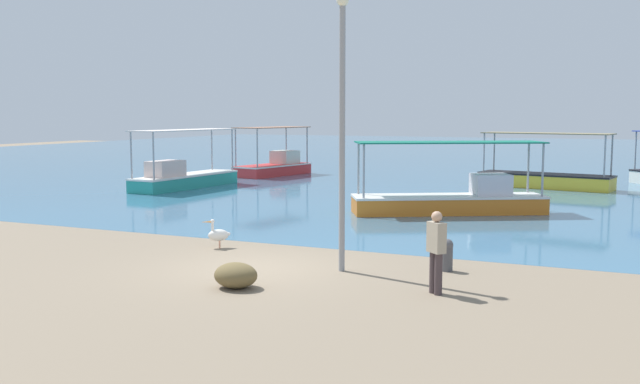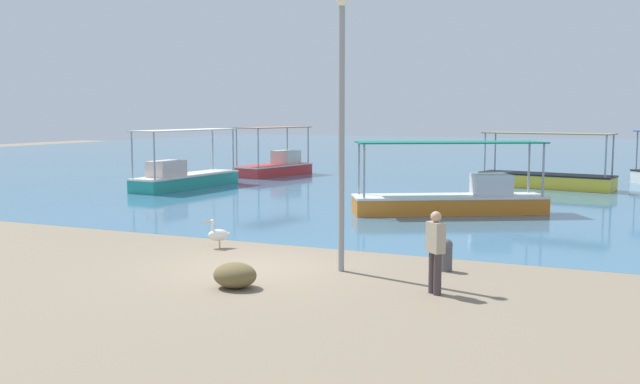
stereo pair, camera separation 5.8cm
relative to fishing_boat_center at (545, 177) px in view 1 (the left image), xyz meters
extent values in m
plane|color=#806F5A|center=(-4.22, -21.74, -0.53)|extent=(120.00, 120.00, 0.00)
cube|color=teal|center=(-4.22, 26.26, -0.53)|extent=(110.00, 90.00, 0.00)
cube|color=yellow|center=(0.00, 0.00, -0.18)|extent=(6.48, 2.77, 0.70)
cube|color=black|center=(0.00, 0.00, 0.13)|extent=(6.53, 2.81, 0.08)
cylinder|color=#99999E|center=(2.97, 0.16, 1.14)|extent=(0.08, 0.08, 1.94)
cylinder|color=#99999E|center=(2.72, -1.22, 1.14)|extent=(0.08, 0.08, 1.94)
cylinder|color=#99999E|center=(-2.72, 1.22, 1.14)|extent=(0.08, 0.08, 1.94)
cylinder|color=#99999E|center=(-2.97, -0.16, 1.14)|extent=(0.08, 0.08, 1.94)
cube|color=#827757|center=(0.00, 0.00, 2.13)|extent=(6.30, 2.83, 0.05)
cube|color=teal|center=(-16.13, -7.08, -0.20)|extent=(2.01, 6.69, 0.66)
cube|color=silver|center=(-16.13, -7.08, 0.09)|extent=(2.06, 6.73, 0.08)
cylinder|color=#99999E|center=(-16.57, -3.99, 1.20)|extent=(0.08, 0.08, 2.13)
cylinder|color=#99999E|center=(-15.26, -4.08, 1.20)|extent=(0.08, 0.08, 2.13)
cylinder|color=#99999E|center=(-17.00, -10.07, 1.20)|extent=(0.08, 0.08, 2.13)
cylinder|color=#99999E|center=(-15.69, -10.16, 1.20)|extent=(0.08, 0.08, 2.13)
cube|color=silver|center=(-16.13, -7.08, 2.29)|extent=(2.10, 6.49, 0.05)
cube|color=beige|center=(-16.23, -8.56, 0.51)|extent=(1.21, 1.83, 0.75)
cube|color=red|center=(-15.48, 0.87, -0.21)|extent=(2.85, 5.40, 0.63)
cube|color=silver|center=(-15.48, 0.87, 0.06)|extent=(2.90, 5.45, 0.08)
cylinder|color=#99999E|center=(-15.16, -1.56, 1.18)|extent=(0.08, 0.08, 2.15)
cylinder|color=#99999E|center=(-16.74, -1.24, 1.18)|extent=(0.08, 0.08, 2.15)
cylinder|color=#99999E|center=(-14.22, 2.97, 1.18)|extent=(0.08, 0.08, 2.15)
cylinder|color=#99999E|center=(-15.80, 3.30, 1.18)|extent=(0.08, 0.08, 2.15)
cube|color=#976A52|center=(-15.48, 0.87, 2.28)|extent=(2.91, 5.23, 0.05)
cube|color=silver|center=(-15.25, 2.00, 0.49)|extent=(1.54, 1.58, 0.77)
cylinder|color=#99999E|center=(3.99, 4.41, 1.17)|extent=(0.08, 0.08, 1.98)
cube|color=orange|center=(-2.20, -10.67, -0.20)|extent=(6.90, 4.75, 0.66)
cube|color=silver|center=(-2.20, -10.67, 0.09)|extent=(6.96, 4.81, 0.08)
cylinder|color=#99999E|center=(-4.71, -12.82, 1.08)|extent=(0.08, 0.08, 1.91)
cylinder|color=#99999E|center=(-5.37, -11.58, 1.08)|extent=(0.08, 0.08, 1.91)
cylinder|color=#99999E|center=(0.97, -9.75, 1.08)|extent=(0.08, 0.08, 1.91)
cylinder|color=#99999E|center=(0.31, -8.51, 1.08)|extent=(0.08, 0.08, 1.91)
cube|color=#126954|center=(-2.20, -10.67, 2.06)|extent=(6.77, 4.75, 0.05)
cube|color=silver|center=(-0.82, -9.92, 0.51)|extent=(1.69, 1.63, 0.77)
cylinder|color=#E0997A|center=(-6.22, -19.90, -0.42)|extent=(0.03, 0.03, 0.22)
cylinder|color=#E0997A|center=(-6.28, -19.83, -0.42)|extent=(0.03, 0.03, 0.22)
ellipsoid|color=white|center=(-6.27, -19.88, -0.18)|extent=(0.60, 0.58, 0.32)
ellipsoid|color=white|center=(-6.08, -19.72, -0.16)|extent=(0.20, 0.20, 0.10)
cylinder|color=white|center=(-6.39, -19.99, 0.05)|extent=(0.07, 0.07, 0.26)
sphere|color=white|center=(-6.39, -19.99, 0.21)|extent=(0.11, 0.11, 0.11)
cone|color=#E5933F|center=(-6.51, -20.10, 0.20)|extent=(0.26, 0.24, 0.06)
cylinder|color=gray|center=(-2.16, -21.13, 2.48)|extent=(0.14, 0.14, 6.03)
sphere|color=#EAEACC|center=(-2.16, -21.13, 5.61)|extent=(0.28, 0.28, 0.28)
cylinder|color=#47474C|center=(0.08, -20.16, -0.24)|extent=(0.27, 0.27, 0.58)
sphere|color=#4C4C51|center=(0.08, -20.16, 0.08)|extent=(0.28, 0.28, 0.28)
cylinder|color=#413437|center=(0.45, -22.37, -0.11)|extent=(0.16, 0.16, 0.85)
cylinder|color=#413437|center=(0.31, -22.25, -0.11)|extent=(0.16, 0.16, 0.85)
cube|color=tan|center=(0.38, -22.31, 0.63)|extent=(0.45, 0.43, 0.62)
sphere|color=tan|center=(0.38, -22.31, 1.05)|extent=(0.22, 0.22, 0.22)
ellipsoid|color=brown|center=(-3.57, -23.53, -0.26)|extent=(0.94, 0.80, 0.54)
camera|label=1|loc=(3.95, -36.18, 3.11)|focal=40.00mm
camera|label=2|loc=(4.00, -36.15, 3.11)|focal=40.00mm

